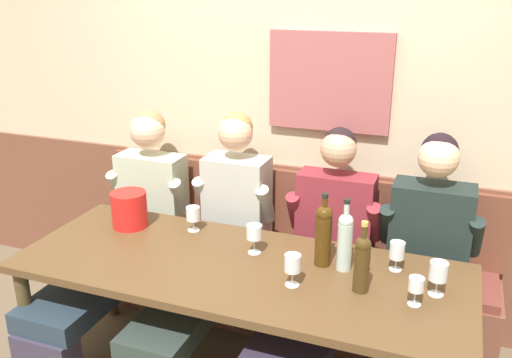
{
  "coord_description": "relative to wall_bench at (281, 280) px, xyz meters",
  "views": [
    {
      "loc": [
        0.92,
        -2.02,
        2.01
      ],
      "look_at": [
        -0.02,
        0.45,
        1.07
      ],
      "focal_mm": 38.56,
      "sensor_mm": 36.0,
      "label": 1
    }
  ],
  "objects": [
    {
      "name": "wine_bottle_green_tall",
      "position": [
        0.38,
        -0.51,
        0.61
      ],
      "size": [
        0.08,
        0.08,
        0.37
      ],
      "color": "#452B0C",
      "rests_on": "dining_table"
    },
    {
      "name": "wall_bench",
      "position": [
        0.0,
        0.0,
        0.0
      ],
      "size": [
        2.5,
        0.42,
        0.94
      ],
      "color": "brown",
      "rests_on": "ground"
    },
    {
      "name": "room_wall_back",
      "position": [
        0.0,
        0.26,
        1.12
      ],
      "size": [
        6.8,
        0.12,
        2.8
      ],
      "color": "#C7B496",
      "rests_on": "ground"
    },
    {
      "name": "person_center_right_seat",
      "position": [
        0.84,
        -0.35,
        0.35
      ],
      "size": [
        0.52,
        1.25,
        1.3
      ],
      "color": "#282C38",
      "rests_on": "ground"
    },
    {
      "name": "person_center_left_seat",
      "position": [
        0.32,
        -0.38,
        0.33
      ],
      "size": [
        0.53,
        1.25,
        1.28
      ],
      "color": "#342E41",
      "rests_on": "ground"
    },
    {
      "name": "wine_glass_mid_left",
      "position": [
        0.91,
        -0.61,
        0.55
      ],
      "size": [
        0.08,
        0.08,
        0.16
      ],
      "color": "silver",
      "rests_on": "dining_table"
    },
    {
      "name": "dining_table",
      "position": [
        0.0,
        -0.67,
        0.37
      ],
      "size": [
        2.2,
        0.84,
        0.73
      ],
      "color": "#523A21",
      "rests_on": "ground"
    },
    {
      "name": "wine_glass_center_rear",
      "position": [
        -0.38,
        -0.39,
        0.54
      ],
      "size": [
        0.08,
        0.08,
        0.14
      ],
      "color": "silver",
      "rests_on": "dining_table"
    },
    {
      "name": "ice_bucket",
      "position": [
        -0.74,
        -0.46,
        0.55
      ],
      "size": [
        0.2,
        0.2,
        0.2
      ],
      "primitive_type": "cylinder",
      "color": "red",
      "rests_on": "dining_table"
    },
    {
      "name": "wood_wainscot_panel",
      "position": [
        0.0,
        0.21,
        0.2
      ],
      "size": [
        6.8,
        0.03,
        0.96
      ],
      "primitive_type": "cube",
      "color": "brown",
      "rests_on": "ground"
    },
    {
      "name": "person_left_seat",
      "position": [
        -0.28,
        -0.34,
        0.36
      ],
      "size": [
        0.48,
        1.25,
        1.32
      ],
      "color": "#332A37",
      "rests_on": "ground"
    },
    {
      "name": "wine_glass_near_bucket",
      "position": [
        0.72,
        -0.44,
        0.54
      ],
      "size": [
        0.07,
        0.07,
        0.14
      ],
      "color": "silver",
      "rests_on": "dining_table"
    },
    {
      "name": "person_right_seat",
      "position": [
        -0.87,
        -0.36,
        0.35
      ],
      "size": [
        0.53,
        1.26,
        1.29
      ],
      "color": "#332E41",
      "rests_on": "ground"
    },
    {
      "name": "wine_glass_center_front",
      "position": [
        0.3,
        -0.75,
        0.55
      ],
      "size": [
        0.08,
        0.08,
        0.15
      ],
      "color": "silver",
      "rests_on": "dining_table"
    },
    {
      "name": "wine_glass_left_end",
      "position": [
        0.83,
        -0.72,
        0.54
      ],
      "size": [
        0.07,
        0.07,
        0.13
      ],
      "color": "silver",
      "rests_on": "dining_table"
    },
    {
      "name": "wine_bottle_amber_mid",
      "position": [
        0.48,
        -0.52,
        0.6
      ],
      "size": [
        0.07,
        0.07,
        0.36
      ],
      "color": "#B1C6BA",
      "rests_on": "dining_table"
    },
    {
      "name": "wine_glass_by_bottle",
      "position": [
        0.02,
        -0.52,
        0.56
      ],
      "size": [
        0.08,
        0.08,
        0.15
      ],
      "color": "silver",
      "rests_on": "dining_table"
    },
    {
      "name": "wine_bottle_clear_water",
      "position": [
        0.59,
        -0.69,
        0.59
      ],
      "size": [
        0.07,
        0.07,
        0.33
      ],
      "color": "#3E2D12",
      "rests_on": "dining_table"
    }
  ]
}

